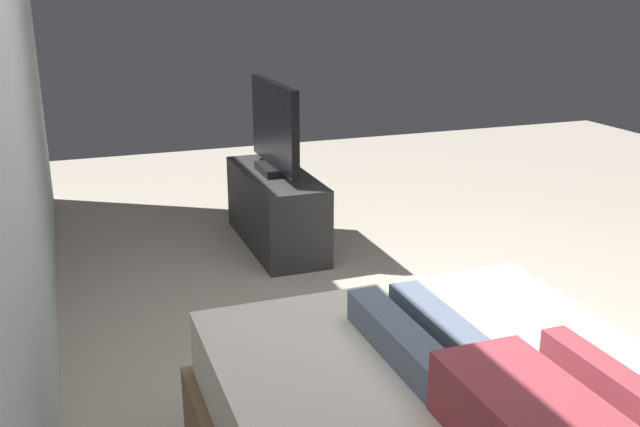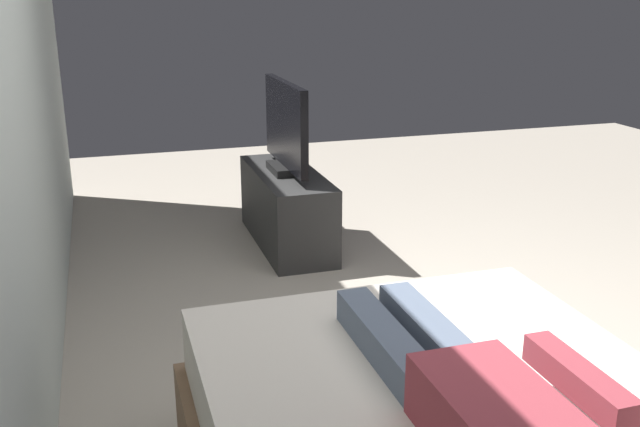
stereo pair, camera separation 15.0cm
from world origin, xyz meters
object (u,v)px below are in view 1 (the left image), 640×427
(remote, at_px, (581,364))
(tv, at_px, (274,129))
(person, at_px, (499,393))
(tv_stand, at_px, (276,209))

(remote, bearing_deg, tv, 3.22)
(person, relative_size, tv, 1.43)
(tv, bearing_deg, person, 175.17)
(person, xyz_separation_m, tv, (2.93, -0.25, 0.16))
(tv_stand, distance_m, tv, 0.53)
(person, distance_m, remote, 0.44)
(person, relative_size, tv_stand, 1.15)
(remote, height_order, tv_stand, remote)
(person, relative_size, remote, 8.40)
(person, xyz_separation_m, tv_stand, (2.93, -0.25, -0.37))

